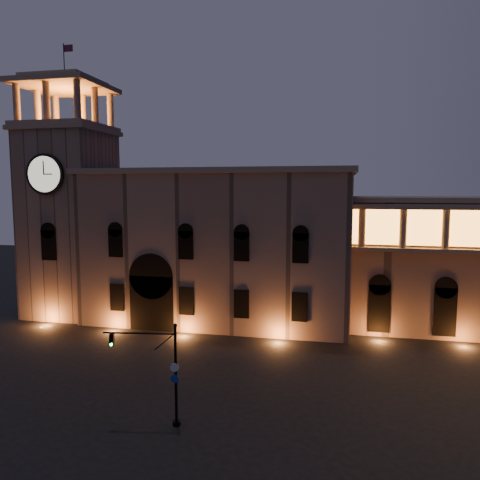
{
  "coord_description": "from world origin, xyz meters",
  "views": [
    {
      "loc": [
        11.79,
        -30.49,
        15.44
      ],
      "look_at": [
        1.82,
        16.0,
        10.17
      ],
      "focal_mm": 35.0,
      "sensor_mm": 36.0,
      "label": 1
    }
  ],
  "objects": [
    {
      "name": "government_building",
      "position": [
        -2.08,
        21.93,
        8.77
      ],
      "size": [
        30.8,
        12.8,
        17.6
      ],
      "color": "#806554",
      "rests_on": "ground"
    },
    {
      "name": "clock_tower",
      "position": [
        -20.5,
        20.98,
        12.5
      ],
      "size": [
        9.8,
        9.8,
        32.4
      ],
      "color": "#806554",
      "rests_on": "ground"
    },
    {
      "name": "ground",
      "position": [
        0.0,
        0.0,
        0.0
      ],
      "size": [
        160.0,
        160.0,
        0.0
      ],
      "primitive_type": "plane",
      "color": "black",
      "rests_on": "ground"
    },
    {
      "name": "traffic_light",
      "position": [
        0.8,
        -3.05,
        3.6
      ],
      "size": [
        4.95,
        1.06,
        6.85
      ],
      "rotation": [
        0.0,
        0.0,
        0.14
      ],
      "color": "black",
      "rests_on": "ground"
    }
  ]
}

